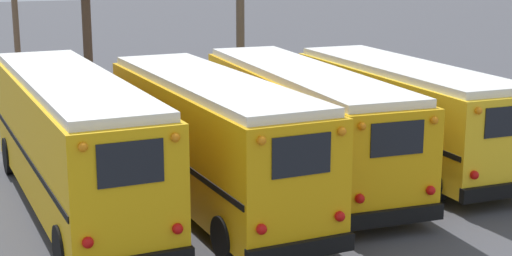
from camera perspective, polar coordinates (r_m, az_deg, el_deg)
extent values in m
plane|color=#424247|center=(21.71, -0.16, -4.15)|extent=(160.00, 160.00, 0.00)
cube|color=#EAAA0F|center=(19.79, -13.17, -0.90)|extent=(2.79, 10.68, 2.79)
cube|color=white|center=(19.49, -13.40, 3.37)|extent=(2.59, 10.25, 0.20)
cube|color=black|center=(14.59, -9.10, -2.56)|extent=(1.27, 0.09, 0.84)
sphere|color=red|center=(14.80, -12.13, -8.15)|extent=(0.22, 0.22, 0.22)
sphere|color=orange|center=(14.26, -12.47, -1.37)|extent=(0.18, 0.18, 0.18)
sphere|color=red|center=(15.22, -5.72, -7.31)|extent=(0.22, 0.22, 0.22)
sphere|color=orange|center=(14.70, -5.88, -0.70)|extent=(0.18, 0.18, 0.18)
cube|color=black|center=(19.66, -16.46, -1.82)|extent=(0.50, 10.36, 0.14)
cube|color=black|center=(20.09, -9.89, -1.16)|extent=(0.50, 10.36, 0.14)
cylinder|color=black|center=(23.76, -17.50, -1.93)|extent=(0.33, 1.06, 1.05)
cylinder|color=black|center=(24.09, -12.45, -1.42)|extent=(0.33, 1.06, 1.05)
cylinder|color=black|center=(16.22, -13.81, -8.63)|extent=(0.33, 1.06, 1.05)
cylinder|color=black|center=(16.70, -6.51, -7.69)|extent=(0.33, 1.06, 1.05)
cube|color=#E5A00C|center=(19.66, -3.33, -0.84)|extent=(2.87, 9.68, 2.74)
cube|color=white|center=(19.37, -3.38, 3.39)|extent=(2.66, 9.29, 0.20)
cube|color=black|center=(15.85, 3.29, -8.83)|extent=(2.40, 0.33, 0.36)
cube|color=black|center=(15.26, 3.34, -2.01)|extent=(1.29, 0.10, 0.82)
sphere|color=red|center=(15.27, 0.41, -7.38)|extent=(0.22, 0.22, 0.22)
sphere|color=orange|center=(14.74, 0.42, -0.93)|extent=(0.18, 0.18, 0.18)
sphere|color=red|center=(16.05, 6.12, -6.41)|extent=(0.22, 0.22, 0.22)
sphere|color=orange|center=(15.56, 6.27, -0.26)|extent=(0.18, 0.18, 0.18)
cube|color=black|center=(19.32, -6.58, -1.78)|extent=(0.54, 9.36, 0.14)
cube|color=black|center=(20.17, -0.19, -1.07)|extent=(0.54, 9.36, 0.14)
cylinder|color=black|center=(22.83, -9.09, -2.20)|extent=(0.33, 0.97, 0.96)
cylinder|color=black|center=(23.50, -3.97, -1.63)|extent=(0.33, 0.97, 0.96)
cylinder|color=black|center=(16.55, -2.30, -7.98)|extent=(0.33, 0.97, 0.96)
cylinder|color=black|center=(17.46, 4.38, -6.88)|extent=(0.33, 0.97, 0.96)
cube|color=#E5A00C|center=(22.28, 3.35, 0.58)|extent=(2.80, 10.78, 2.54)
cube|color=white|center=(22.03, 3.40, 4.06)|extent=(2.59, 10.35, 0.20)
cube|color=black|center=(17.93, 10.05, -6.35)|extent=(2.43, 0.30, 0.36)
cube|color=black|center=(17.44, 10.25, -0.77)|extent=(1.31, 0.08, 0.76)
sphere|color=red|center=(17.34, 7.56, -5.12)|extent=(0.22, 0.22, 0.22)
sphere|color=orange|center=(16.91, 7.72, 0.12)|extent=(0.18, 0.18, 0.18)
sphere|color=red|center=(18.20, 12.59, -4.45)|extent=(0.22, 0.22, 0.22)
sphere|color=orange|center=(17.79, 12.84, 0.55)|extent=(0.18, 0.18, 0.18)
cube|color=black|center=(21.89, 0.45, -0.14)|extent=(0.44, 10.47, 0.14)
cube|color=black|center=(22.81, 6.13, 0.32)|extent=(0.44, 10.47, 0.14)
cylinder|color=black|center=(25.87, -2.44, -0.21)|extent=(0.32, 0.99, 0.98)
cylinder|color=black|center=(26.59, 2.13, 0.15)|extent=(0.32, 0.99, 0.98)
cylinder|color=black|center=(18.58, 5.01, -5.61)|extent=(0.32, 0.99, 0.98)
cylinder|color=black|center=(19.57, 10.96, -4.83)|extent=(0.32, 0.99, 0.98)
cube|color=yellow|center=(23.78, 10.54, 1.15)|extent=(2.43, 9.40, 2.48)
cube|color=white|center=(23.55, 10.67, 4.35)|extent=(2.24, 9.02, 0.20)
cube|color=black|center=(20.33, 17.54, -4.36)|extent=(2.48, 0.20, 0.36)
cube|color=black|center=(19.92, 17.84, 0.46)|extent=(1.34, 0.03, 0.75)
sphere|color=red|center=(19.63, 15.60, -3.32)|extent=(0.22, 0.22, 0.22)
sphere|color=orange|center=(19.26, 15.88, 1.21)|extent=(0.18, 0.18, 0.18)
cube|color=black|center=(23.20, 7.95, 0.48)|extent=(0.03, 9.21, 0.14)
cube|color=black|center=(24.49, 12.95, 0.94)|extent=(0.03, 9.21, 0.14)
cylinder|color=black|center=(26.36, 4.42, 0.08)|extent=(0.28, 1.04, 1.04)
cylinder|color=black|center=(27.42, 8.67, 0.48)|extent=(0.28, 1.04, 1.04)
cylinder|color=black|center=(20.69, 12.76, -3.84)|extent=(0.28, 1.04, 1.04)
cylinder|color=black|center=(22.02, 17.64, -3.11)|extent=(0.28, 1.04, 1.04)
cylinder|color=brown|center=(38.46, -17.10, 7.77)|extent=(0.28, 0.28, 6.54)
cylinder|color=#473323|center=(37.30, -12.17, 6.50)|extent=(0.42, 0.42, 4.71)
cylinder|color=#939399|center=(27.28, -13.24, 0.59)|extent=(0.06, 0.06, 1.40)
cylinder|color=#939399|center=(27.75, -8.06, 1.02)|extent=(0.06, 0.06, 1.40)
cylinder|color=#939399|center=(28.44, -3.09, 1.43)|extent=(0.06, 0.06, 1.40)
cylinder|color=#939399|center=(29.34, 1.61, 1.80)|extent=(0.06, 0.06, 1.40)
cylinder|color=#939399|center=(30.42, 6.00, 2.14)|extent=(0.06, 0.06, 1.40)
cylinder|color=#939399|center=(31.68, 10.07, 2.44)|extent=(0.06, 0.06, 1.40)
cylinder|color=#939399|center=(27.94, -5.58, 2.63)|extent=(17.78, 0.04, 0.04)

